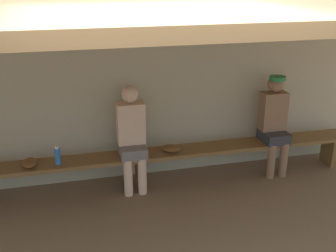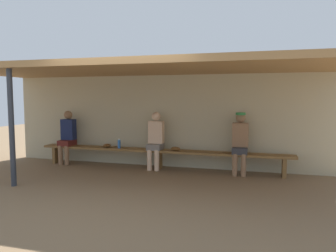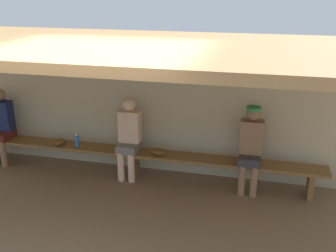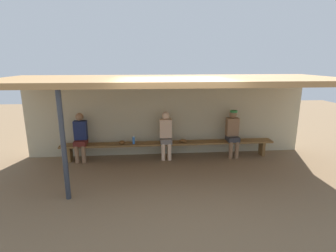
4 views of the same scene
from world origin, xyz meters
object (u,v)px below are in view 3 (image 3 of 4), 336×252
object	(u,v)px
player_in_red	(251,145)
water_bottle_green	(77,141)
player_in_blue	(2,123)
baseball_glove_worn	(60,142)
bench	(135,155)
baseball_glove_tan	(158,152)
player_in_white	(129,135)

from	to	relation	value
player_in_red	water_bottle_green	size ratio (longest dim) A/B	6.04
player_in_blue	water_bottle_green	distance (m)	1.45
player_in_red	baseball_glove_worn	bearing A→B (deg)	-179.30
player_in_blue	bench	bearing A→B (deg)	-0.07
bench	baseball_glove_tan	distance (m)	0.42
player_in_white	baseball_glove_worn	xyz separation A→B (m)	(-1.23, -0.04, -0.22)
bench	water_bottle_green	xyz separation A→B (m)	(-0.99, -0.04, 0.18)
player_in_blue	baseball_glove_worn	distance (m)	1.14
bench	player_in_white	size ratio (longest dim) A/B	4.49
bench	baseball_glove_tan	size ratio (longest dim) A/B	25.00
bench	player_in_red	xyz separation A→B (m)	(1.84, 0.00, 0.36)
player_in_white	player_in_red	world-z (taller)	player_in_red
player_in_red	water_bottle_green	distance (m)	2.83
bench	player_in_blue	size ratio (longest dim) A/B	4.49
player_in_red	bench	bearing A→B (deg)	-179.89
bench	water_bottle_green	world-z (taller)	water_bottle_green
player_in_red	baseball_glove_tan	bearing A→B (deg)	-178.55
water_bottle_green	baseball_glove_worn	world-z (taller)	water_bottle_green
player_in_blue	player_in_white	size ratio (longest dim) A/B	1.00
player_in_blue	player_in_red	bearing A→B (deg)	0.01
player_in_blue	baseball_glove_worn	bearing A→B (deg)	-1.94
bench	baseball_glove_worn	xyz separation A→B (m)	(-1.31, -0.03, 0.12)
water_bottle_green	baseball_glove_worn	distance (m)	0.33
player_in_red	water_bottle_green	world-z (taller)	player_in_red
player_in_white	baseball_glove_tan	world-z (taller)	player_in_white
player_in_white	water_bottle_green	xyz separation A→B (m)	(-0.90, -0.05, -0.16)
player_in_blue	player_in_red	distance (m)	4.27
player_in_white	player_in_blue	bearing A→B (deg)	180.00
player_in_blue	player_in_red	world-z (taller)	player_in_red
water_bottle_green	baseball_glove_tan	distance (m)	1.40
bench	baseball_glove_worn	bearing A→B (deg)	-178.48
player_in_white	water_bottle_green	world-z (taller)	player_in_white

